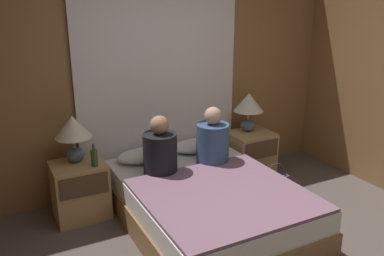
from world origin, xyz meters
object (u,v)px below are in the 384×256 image
(pillow_right, at_px, (197,145))
(bed, at_px, (207,205))
(nightstand_right, at_px, (250,155))
(lamp_left, at_px, (73,131))
(beer_bottle_on_left_stand, at_px, (94,157))
(pillow_left, at_px, (144,155))
(person_right_in_bed, at_px, (213,141))
(lamp_right, at_px, (249,105))
(nightstand_left, at_px, (80,190))
(handbag_on_floor, at_px, (275,183))
(person_left_in_bed, at_px, (160,150))

(pillow_right, bearing_deg, bed, -112.14)
(nightstand_right, height_order, pillow_right, pillow_right)
(bed, relative_size, lamp_left, 4.30)
(bed, bearing_deg, lamp_left, 141.51)
(nightstand_right, xyz_separation_m, beer_bottle_on_left_stand, (-1.90, -0.13, 0.37))
(nightstand_right, relative_size, pillow_right, 0.96)
(pillow_left, bearing_deg, person_right_in_bed, -31.61)
(lamp_right, bearing_deg, person_right_in_bed, -150.64)
(bed, distance_m, nightstand_right, 1.25)
(nightstand_left, bearing_deg, beer_bottle_on_left_stand, -44.02)
(pillow_left, height_order, beer_bottle_on_left_stand, beer_bottle_on_left_stand)
(lamp_left, height_order, handbag_on_floor, lamp_left)
(person_left_in_bed, bearing_deg, pillow_right, 31.59)
(bed, bearing_deg, lamp_right, 38.49)
(nightstand_left, relative_size, lamp_right, 1.22)
(pillow_left, bearing_deg, nightstand_left, -176.57)
(lamp_left, relative_size, pillow_right, 0.78)
(person_right_in_bed, bearing_deg, handbag_on_floor, -9.59)
(pillow_right, bearing_deg, lamp_left, 178.64)
(nightstand_right, distance_m, lamp_left, 2.12)
(nightstand_right, distance_m, pillow_left, 1.35)
(person_right_in_bed, height_order, beer_bottle_on_left_stand, person_right_in_bed)
(lamp_right, bearing_deg, bed, -141.51)
(lamp_left, distance_m, pillow_left, 0.79)
(bed, relative_size, lamp_right, 4.30)
(lamp_left, xyz_separation_m, pillow_right, (1.33, -0.03, -0.37))
(lamp_left, height_order, pillow_left, lamp_left)
(lamp_left, bearing_deg, handbag_on_floor, -14.52)
(nightstand_left, height_order, lamp_left, lamp_left)
(bed, distance_m, pillow_left, 0.89)
(pillow_right, bearing_deg, handbag_on_floor, -34.69)
(lamp_left, bearing_deg, person_right_in_bed, -17.24)
(lamp_right, distance_m, pillow_right, 0.79)
(nightstand_left, xyz_separation_m, person_right_in_bed, (1.31, -0.33, 0.41))
(bed, height_order, lamp_left, lamp_left)
(handbag_on_floor, bearing_deg, nightstand_right, 92.92)
(nightstand_left, distance_m, person_right_in_bed, 1.41)
(bed, xyz_separation_m, person_right_in_bed, (0.29, 0.40, 0.47))
(lamp_left, xyz_separation_m, handbag_on_floor, (2.05, -0.53, -0.78))
(pillow_left, relative_size, beer_bottle_on_left_stand, 2.64)
(lamp_left, distance_m, person_right_in_bed, 1.38)
(bed, xyz_separation_m, lamp_left, (-1.02, 0.81, 0.66))
(nightstand_left, relative_size, handbag_on_floor, 1.65)
(person_left_in_bed, distance_m, person_right_in_bed, 0.59)
(person_left_in_bed, xyz_separation_m, handbag_on_floor, (1.33, -0.13, -0.58))
(nightstand_right, relative_size, person_left_in_bed, 0.96)
(nightstand_left, distance_m, pillow_left, 0.74)
(pillow_right, bearing_deg, lamp_right, 2.58)
(person_left_in_bed, xyz_separation_m, person_right_in_bed, (0.59, 0.00, 0.00))
(beer_bottle_on_left_stand, bearing_deg, person_right_in_bed, -9.86)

